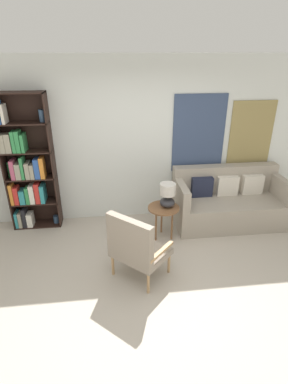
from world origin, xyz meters
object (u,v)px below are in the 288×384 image
Objects in this scene: armchair at (135,246)px; table_lamp at (168,195)px; bookshelf at (26,170)px; side_table at (164,211)px; couch at (228,202)px.

armchair is 2.47× the size of table_lamp.
armchair reaches higher than table_lamp.
bookshelf is 2.33× the size of armchair.
table_lamp reaches higher than side_table.
bookshelf is 1.19× the size of couch.
couch reaches higher than table_lamp.
couch is 1.26m from table_lamp.
side_table is at bearing -162.25° from couch.
armchair is at bearing -44.09° from bookshelf.
armchair is (1.59, -1.54, -0.49)m from bookshelf.
armchair is 1.05m from side_table.
table_lamp is (0.58, 0.93, 0.23)m from armchair.
couch is at bearing 36.90° from armchair.
side_table is (2.12, -0.63, -0.53)m from bookshelf.
bookshelf reaches higher than table_lamp.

